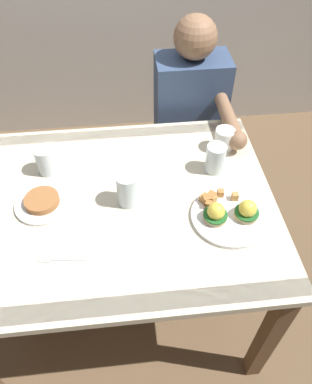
{
  "coord_description": "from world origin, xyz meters",
  "views": [
    {
      "loc": [
        0.07,
        -0.9,
        1.77
      ],
      "look_at": [
        0.16,
        0.0,
        0.78
      ],
      "focal_mm": 34.88,
      "sensor_mm": 36.0,
      "label": 1
    }
  ],
  "objects_px": {
    "dining_table": "(114,221)",
    "side_plate": "(42,202)",
    "water_glass_far": "(215,160)",
    "diner_person": "(191,118)",
    "eggs_benedict_plate": "(229,213)",
    "water_glass_extra": "(128,192)",
    "water_glass_near": "(46,162)",
    "fork": "(60,259)",
    "coffee_mug": "(225,139)"
  },
  "relations": [
    {
      "from": "dining_table",
      "to": "water_glass_near",
      "type": "distance_m",
      "value": 0.35
    },
    {
      "from": "water_glass_far",
      "to": "side_plate",
      "type": "relative_size",
      "value": 0.58
    },
    {
      "from": "water_glass_far",
      "to": "diner_person",
      "type": "distance_m",
      "value": 0.49
    },
    {
      "from": "coffee_mug",
      "to": "fork",
      "type": "distance_m",
      "value": 0.8
    },
    {
      "from": "water_glass_extra",
      "to": "side_plate",
      "type": "bearing_deg",
      "value": 176.04
    },
    {
      "from": "coffee_mug",
      "to": "side_plate",
      "type": "height_order",
      "value": "coffee_mug"
    },
    {
      "from": "water_glass_near",
      "to": "water_glass_extra",
      "type": "height_order",
      "value": "water_glass_extra"
    },
    {
      "from": "eggs_benedict_plate",
      "to": "water_glass_extra",
      "type": "xyz_separation_m",
      "value": [
        -0.35,
        0.11,
        0.03
      ]
    },
    {
      "from": "diner_person",
      "to": "coffee_mug",
      "type": "bearing_deg",
      "value": -78.2
    },
    {
      "from": "dining_table",
      "to": "water_glass_extra",
      "type": "height_order",
      "value": "water_glass_extra"
    },
    {
      "from": "dining_table",
      "to": "coffee_mug",
      "type": "distance_m",
      "value": 0.56
    },
    {
      "from": "fork",
      "to": "side_plate",
      "type": "distance_m",
      "value": 0.25
    },
    {
      "from": "coffee_mug",
      "to": "diner_person",
      "type": "height_order",
      "value": "diner_person"
    },
    {
      "from": "coffee_mug",
      "to": "dining_table",
      "type": "bearing_deg",
      "value": -151.8
    },
    {
      "from": "fork",
      "to": "water_glass_extra",
      "type": "bearing_deg",
      "value": 43.47
    },
    {
      "from": "dining_table",
      "to": "coffee_mug",
      "type": "height_order",
      "value": "coffee_mug"
    },
    {
      "from": "eggs_benedict_plate",
      "to": "fork",
      "type": "distance_m",
      "value": 0.59
    },
    {
      "from": "eggs_benedict_plate",
      "to": "diner_person",
      "type": "relative_size",
      "value": 0.24
    },
    {
      "from": "water_glass_near",
      "to": "side_plate",
      "type": "distance_m",
      "value": 0.18
    },
    {
      "from": "diner_person",
      "to": "fork",
      "type": "bearing_deg",
      "value": -124.75
    },
    {
      "from": "eggs_benedict_plate",
      "to": "water_glass_near",
      "type": "height_order",
      "value": "water_glass_near"
    },
    {
      "from": "dining_table",
      "to": "side_plate",
      "type": "xyz_separation_m",
      "value": [
        -0.25,
        0.02,
        0.12
      ]
    },
    {
      "from": "eggs_benedict_plate",
      "to": "water_glass_far",
      "type": "bearing_deg",
      "value": 89.82
    },
    {
      "from": "water_glass_near",
      "to": "water_glass_far",
      "type": "height_order",
      "value": "water_glass_far"
    },
    {
      "from": "fork",
      "to": "water_glass_near",
      "type": "relative_size",
      "value": 1.39
    },
    {
      "from": "dining_table",
      "to": "side_plate",
      "type": "distance_m",
      "value": 0.27
    },
    {
      "from": "coffee_mug",
      "to": "side_plate",
      "type": "distance_m",
      "value": 0.76
    },
    {
      "from": "dining_table",
      "to": "water_glass_near",
      "type": "height_order",
      "value": "water_glass_near"
    },
    {
      "from": "fork",
      "to": "eggs_benedict_plate",
      "type": "bearing_deg",
      "value": 11.0
    },
    {
      "from": "side_plate",
      "to": "dining_table",
      "type": "bearing_deg",
      "value": -3.96
    },
    {
      "from": "dining_table",
      "to": "side_plate",
      "type": "relative_size",
      "value": 6.0
    },
    {
      "from": "eggs_benedict_plate",
      "to": "diner_person",
      "type": "bearing_deg",
      "value": 90.41
    },
    {
      "from": "coffee_mug",
      "to": "water_glass_extra",
      "type": "distance_m",
      "value": 0.49
    },
    {
      "from": "coffee_mug",
      "to": "side_plate",
      "type": "xyz_separation_m",
      "value": [
        -0.72,
        -0.24,
        -0.04
      ]
    },
    {
      "from": "water_glass_extra",
      "to": "fork",
      "type": "bearing_deg",
      "value": -136.53
    },
    {
      "from": "dining_table",
      "to": "diner_person",
      "type": "height_order",
      "value": "diner_person"
    },
    {
      "from": "water_glass_far",
      "to": "diner_person",
      "type": "relative_size",
      "value": 0.1
    },
    {
      "from": "dining_table",
      "to": "diner_person",
      "type": "bearing_deg",
      "value": 56.1
    },
    {
      "from": "eggs_benedict_plate",
      "to": "fork",
      "type": "height_order",
      "value": "eggs_benedict_plate"
    },
    {
      "from": "diner_person",
      "to": "water_glass_far",
      "type": "bearing_deg",
      "value": -89.27
    },
    {
      "from": "eggs_benedict_plate",
      "to": "side_plate",
      "type": "height_order",
      "value": "eggs_benedict_plate"
    },
    {
      "from": "dining_table",
      "to": "fork",
      "type": "distance_m",
      "value": 0.3
    },
    {
      "from": "water_glass_far",
      "to": "water_glass_extra",
      "type": "bearing_deg",
      "value": -158.27
    },
    {
      "from": "eggs_benedict_plate",
      "to": "side_plate",
      "type": "xyz_separation_m",
      "value": [
        -0.65,
        0.13,
        -0.01
      ]
    },
    {
      "from": "side_plate",
      "to": "water_glass_far",
      "type": "bearing_deg",
      "value": 10.1
    },
    {
      "from": "diner_person",
      "to": "side_plate",
      "type": "bearing_deg",
      "value": -138.04
    },
    {
      "from": "water_glass_extra",
      "to": "side_plate",
      "type": "relative_size",
      "value": 0.65
    },
    {
      "from": "water_glass_near",
      "to": "coffee_mug",
      "type": "bearing_deg",
      "value": 4.95
    },
    {
      "from": "eggs_benedict_plate",
      "to": "dining_table",
      "type": "bearing_deg",
      "value": 164.72
    },
    {
      "from": "fork",
      "to": "side_plate",
      "type": "bearing_deg",
      "value": 107.76
    }
  ]
}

